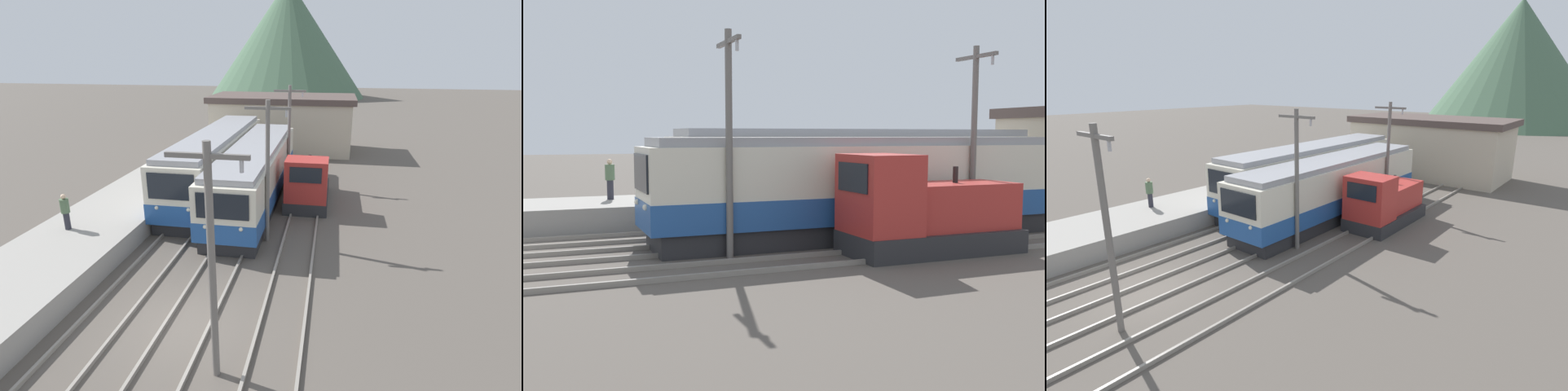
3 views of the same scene
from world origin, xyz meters
TOP-DOWN VIEW (x-y plane):
  - ground_plane at (0.00, 0.00)m, footprint 200.00×200.00m
  - platform_left at (-6.25, 0.00)m, footprint 4.50×54.00m
  - track_left at (-2.60, 0.00)m, footprint 1.54×60.00m
  - track_center at (0.20, 0.00)m, footprint 1.54×60.00m
  - track_right at (3.20, 0.00)m, footprint 1.54×60.00m
  - commuter_train_left at (-2.60, 13.43)m, footprint 2.84×15.08m
  - commuter_train_center at (0.20, 11.79)m, footprint 2.84×14.81m
  - shunting_locomotive at (3.20, 12.27)m, footprint 2.40×5.39m
  - catenary_mast_near at (1.71, -1.91)m, footprint 2.00×0.20m
  - catenary_mast_mid at (1.71, 6.70)m, footprint 2.00×0.20m
  - catenary_mast_far at (1.71, 15.31)m, footprint 2.00×0.20m
  - person_on_platform at (-6.89, 4.32)m, footprint 0.38×0.38m
  - station_building at (-0.05, 26.00)m, footprint 12.60×6.30m
  - mountain_backdrop at (-5.50, 75.47)m, footprint 31.22×31.22m

SIDE VIEW (x-z plane):
  - ground_plane at x=0.00m, z-range 0.00..0.00m
  - track_left at x=-2.60m, z-range 0.00..0.14m
  - track_center at x=0.20m, z-range 0.00..0.14m
  - track_right at x=3.20m, z-range 0.00..0.14m
  - platform_left at x=-6.25m, z-range 0.00..0.96m
  - shunting_locomotive at x=3.20m, z-range -0.29..2.71m
  - commuter_train_center at x=0.20m, z-range -0.12..3.36m
  - commuter_train_left at x=-2.60m, z-range -0.14..3.64m
  - person_on_platform at x=-6.89m, z-range 1.03..2.66m
  - station_building at x=-0.05m, z-range 0.02..4.88m
  - catenary_mast_near at x=1.71m, z-range 0.31..6.82m
  - catenary_mast_mid at x=1.71m, z-range 0.31..6.82m
  - catenary_mast_far at x=1.71m, z-range 0.31..6.82m
  - mountain_backdrop at x=-5.50m, z-range 0.00..21.80m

